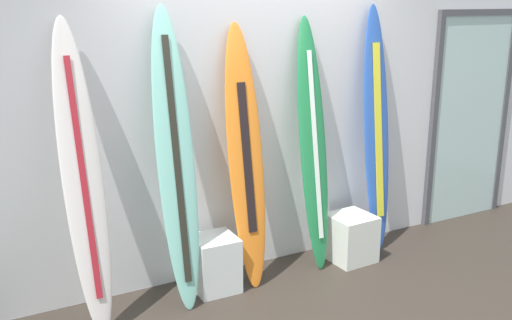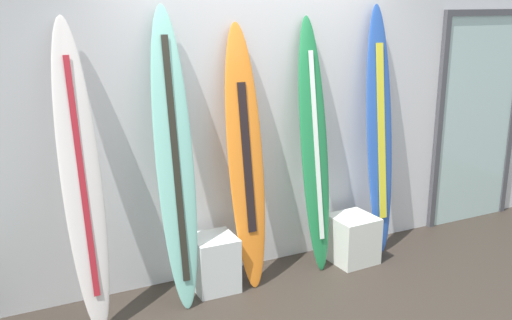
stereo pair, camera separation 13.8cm
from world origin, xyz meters
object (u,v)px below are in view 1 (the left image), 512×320
(surfboard_ivory, at_px, (83,181))
(glass_door, at_px, (470,114))
(surfboard_emerald, at_px, (313,146))
(surfboard_sunset, at_px, (246,158))
(display_block_center, at_px, (215,263))
(surfboard_seafoam, at_px, (176,161))
(display_block_left, at_px, (351,238))
(surfboard_cobalt, at_px, (376,131))

(surfboard_ivory, distance_m, glass_door, 3.93)
(surfboard_emerald, height_order, glass_door, glass_door)
(surfboard_sunset, relative_size, surfboard_emerald, 0.98)
(display_block_center, relative_size, glass_door, 0.21)
(surfboard_ivory, xyz_separation_m, display_block_center, (0.96, 0.03, -0.83))
(surfboard_seafoam, height_order, surfboard_emerald, surfboard_seafoam)
(surfboard_sunset, height_order, display_block_center, surfboard_sunset)
(surfboard_emerald, distance_m, display_block_left, 0.92)
(surfboard_emerald, bearing_deg, display_block_left, -18.35)
(surfboard_sunset, xyz_separation_m, glass_door, (2.66, 0.21, 0.07))
(surfboard_cobalt, height_order, glass_door, surfboard_cobalt)
(display_block_left, bearing_deg, surfboard_sunset, 174.06)
(display_block_center, bearing_deg, surfboard_sunset, 7.02)
(surfboard_emerald, height_order, display_block_left, surfboard_emerald)
(surfboard_sunset, height_order, display_block_left, surfboard_sunset)
(surfboard_ivory, relative_size, surfboard_seafoam, 0.97)
(surfboard_sunset, xyz_separation_m, surfboard_cobalt, (1.32, 0.04, 0.06))
(display_block_left, bearing_deg, display_block_center, 177.05)
(surfboard_emerald, height_order, display_block_center, surfboard_emerald)
(surfboard_sunset, bearing_deg, surfboard_cobalt, 1.78)
(surfboard_emerald, relative_size, display_block_center, 4.79)
(surfboard_ivory, bearing_deg, glass_door, 3.98)
(surfboard_emerald, bearing_deg, surfboard_sunset, -178.87)
(surfboard_seafoam, bearing_deg, display_block_left, -2.20)
(surfboard_emerald, distance_m, glass_door, 2.04)
(surfboard_ivory, relative_size, surfboard_sunset, 1.03)
(surfboard_ivory, height_order, surfboard_emerald, surfboard_ivory)
(surfboard_seafoam, distance_m, surfboard_emerald, 1.22)
(surfboard_ivory, bearing_deg, surfboard_seafoam, 1.83)
(surfboard_ivory, distance_m, surfboard_seafoam, 0.67)
(surfboard_cobalt, xyz_separation_m, display_block_left, (-0.34, -0.14, -0.89))
(surfboard_ivory, xyz_separation_m, surfboard_emerald, (1.89, 0.08, -0.00))
(surfboard_emerald, distance_m, display_block_center, 1.25)
(surfboard_ivory, relative_size, surfboard_cobalt, 0.97)
(surfboard_seafoam, bearing_deg, glass_door, 4.42)
(surfboard_ivory, relative_size, display_block_center, 4.85)
(surfboard_seafoam, relative_size, display_block_center, 5.01)
(surfboard_seafoam, distance_m, display_block_left, 1.80)
(surfboard_sunset, relative_size, surfboard_cobalt, 0.94)
(surfboard_emerald, xyz_separation_m, display_block_center, (-0.93, -0.05, -0.83))
(surfboard_sunset, relative_size, display_block_center, 4.70)
(surfboard_emerald, xyz_separation_m, display_block_left, (0.34, -0.11, -0.85))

